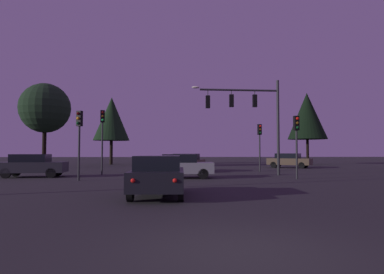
% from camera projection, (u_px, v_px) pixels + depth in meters
% --- Properties ---
extents(ground_plane, '(168.00, 168.00, 0.00)m').
position_uv_depth(ground_plane, '(187.00, 171.00, 29.98)').
color(ground_plane, '#262326').
rests_on(ground_plane, ground).
extents(traffic_signal_mast_arm, '(6.37, 0.56, 6.88)m').
position_uv_depth(traffic_signal_mast_arm, '(251.00, 110.00, 24.08)').
color(traffic_signal_mast_arm, '#232326').
rests_on(traffic_signal_mast_arm, ground).
extents(traffic_light_corner_left, '(0.36, 0.38, 4.75)m').
position_uv_depth(traffic_light_corner_left, '(102.00, 129.00, 24.69)').
color(traffic_light_corner_left, '#232326').
rests_on(traffic_light_corner_left, ground).
extents(traffic_light_corner_right, '(0.36, 0.39, 4.07)m').
position_uv_depth(traffic_light_corner_right, '(79.00, 131.00, 19.49)').
color(traffic_light_corner_right, '#232326').
rests_on(traffic_light_corner_right, ground).
extents(traffic_light_median, '(0.34, 0.37, 3.90)m').
position_uv_depth(traffic_light_median, '(297.00, 134.00, 20.67)').
color(traffic_light_median, '#232326').
rests_on(traffic_light_median, ground).
extents(traffic_light_far_side, '(0.36, 0.38, 4.03)m').
position_uv_depth(traffic_light_far_side, '(260.00, 138.00, 28.47)').
color(traffic_light_far_side, '#232326').
rests_on(traffic_light_far_side, ground).
extents(car_nearside_lane, '(1.95, 4.16, 1.52)m').
position_uv_depth(car_nearside_lane, '(158.00, 175.00, 12.52)').
color(car_nearside_lane, black).
rests_on(car_nearside_lane, ground).
extents(car_crossing_left, '(4.35, 2.21, 1.52)m').
position_uv_depth(car_crossing_left, '(32.00, 165.00, 22.10)').
color(car_crossing_left, '#232328').
rests_on(car_crossing_left, ground).
extents(car_crossing_right, '(4.05, 1.93, 1.52)m').
position_uv_depth(car_crossing_right, '(181.00, 166.00, 21.30)').
color(car_crossing_right, gray).
rests_on(car_crossing_right, ground).
extents(car_far_lane, '(4.70, 4.01, 1.52)m').
position_uv_depth(car_far_lane, '(289.00, 160.00, 35.31)').
color(car_far_lane, '#473828').
rests_on(car_far_lane, ground).
extents(car_parked_lot, '(3.36, 4.92, 1.52)m').
position_uv_depth(car_parked_lot, '(187.00, 162.00, 28.35)').
color(car_parked_lot, '#473828').
rests_on(car_parked_lot, ground).
extents(tree_behind_sign, '(5.19, 5.19, 8.86)m').
position_uv_depth(tree_behind_sign, '(45.00, 108.00, 35.03)').
color(tree_behind_sign, black).
rests_on(tree_behind_sign, ground).
extents(tree_left_far, '(5.20, 5.20, 9.72)m').
position_uv_depth(tree_left_far, '(307.00, 116.00, 45.39)').
color(tree_left_far, black).
rests_on(tree_left_far, ground).
extents(tree_center_horizon, '(4.82, 4.82, 9.04)m').
position_uv_depth(tree_center_horizon, '(112.00, 119.00, 44.97)').
color(tree_center_horizon, black).
rests_on(tree_center_horizon, ground).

